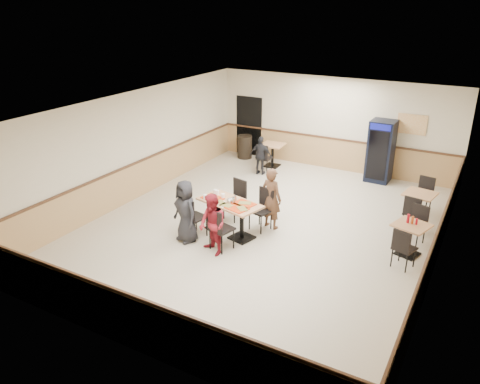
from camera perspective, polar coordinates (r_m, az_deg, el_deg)
The scene contains 20 objects.
ground at distance 11.70m, azimuth 2.95°, elevation -4.20°, with size 10.00×10.00×0.00m, color beige.
room_shell at distance 13.14m, azimuth 14.97°, elevation 0.86°, with size 10.00×10.00×10.00m.
main_table at distance 11.12m, azimuth -1.24°, elevation -2.52°, with size 1.69×1.12×0.83m.
main_chairs at distance 11.16m, azimuth -1.45°, elevation -2.56°, with size 1.77×2.09×1.05m.
diner_woman_left at distance 10.79m, azimuth -6.64°, elevation -2.35°, with size 0.73×0.47×1.49m, color black.
diner_woman_right at distance 10.21m, azimuth -3.38°, elevation -4.01°, with size 0.68×0.53×1.40m, color maroon.
diner_man_opposite at distance 11.37m, azimuth 3.85°, elevation -0.78°, with size 0.56×0.37×1.54m, color #543624.
lone_diner at distance 14.96m, azimuth 2.55°, elevation 4.45°, with size 0.73×0.30×1.25m, color black.
tabletop_clutter at distance 10.97m, azimuth -1.53°, elevation -1.14°, with size 1.39×0.79×0.12m.
side_table_near at distance 10.89m, azimuth 20.04°, elevation -4.91°, with size 0.86×0.86×0.74m.
side_table_near_chair_south at distance 10.37m, azimuth 19.43°, elevation -6.37°, with size 0.43×0.43×0.94m, color black, non-canonical shape.
side_table_near_chair_north at distance 11.43m, azimuth 20.57°, elevation -3.79°, with size 0.43×0.43×0.94m, color black, non-canonical shape.
side_table_far at distance 12.58m, azimuth 20.95°, elevation -1.22°, with size 0.83×0.83×0.77m.
side_table_far_chair_south at distance 12.03m, azimuth 20.45°, elevation -2.36°, with size 0.45×0.45×0.97m, color black, non-canonical shape.
side_table_far_chair_north at distance 13.16m, azimuth 21.38°, elevation -0.37°, with size 0.45×0.45×0.97m, color black, non-canonical shape.
condiment_caddy at distance 10.79m, azimuth 20.17°, elevation -3.18°, with size 0.23×0.06×0.20m.
back_table at distance 15.75m, azimuth 3.99°, elevation 4.93°, with size 0.75×0.75×0.77m.
back_table_chair_lone at distance 15.22m, azimuth 2.98°, elevation 4.23°, with size 0.45×0.45×0.98m, color black, non-canonical shape.
pepsi_cooler at distance 14.93m, azimuth 16.77°, elevation 4.79°, with size 0.74×0.75×1.90m.
trash_bin at distance 16.62m, azimuth 0.58°, elevation 5.53°, with size 0.51×0.51×0.81m, color black.
Camera 1 is at (4.56, -9.41, 5.25)m, focal length 35.00 mm.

